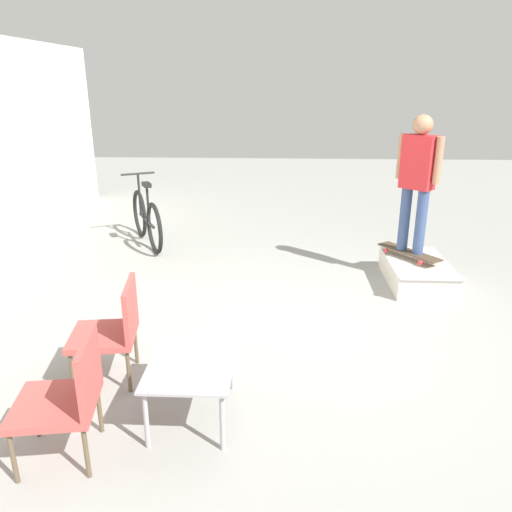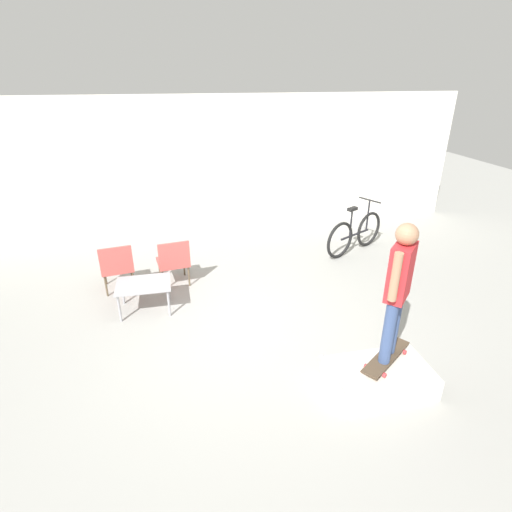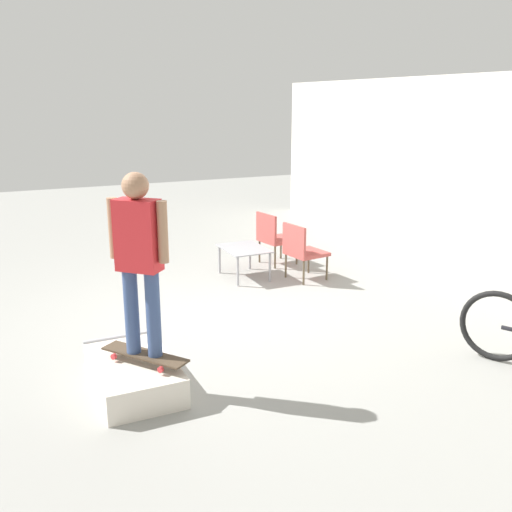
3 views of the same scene
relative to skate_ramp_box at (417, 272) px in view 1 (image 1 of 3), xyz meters
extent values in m
plane|color=gray|center=(-1.38, 1.37, -0.14)|extent=(24.00, 24.00, 0.00)
cube|color=silver|center=(0.00, 0.00, 0.00)|extent=(1.18, 0.72, 0.28)
cylinder|color=#B7B7BC|center=(-0.58, 0.00, 0.14)|extent=(0.05, 0.72, 0.05)
cube|color=#473828|center=(0.11, 0.09, 0.23)|extent=(0.83, 0.67, 0.02)
cylinder|color=red|center=(0.26, 0.34, 0.19)|extent=(0.06, 0.06, 0.05)
cylinder|color=red|center=(0.40, 0.16, 0.19)|extent=(0.06, 0.06, 0.05)
cylinder|color=red|center=(-0.18, 0.02, 0.19)|extent=(0.06, 0.06, 0.05)
cylinder|color=red|center=(-0.04, -0.16, 0.19)|extent=(0.06, 0.06, 0.05)
cylinder|color=#384C7A|center=(0.03, 0.01, 0.63)|extent=(0.13, 0.13, 0.79)
cylinder|color=#384C7A|center=(0.19, 0.17, 0.63)|extent=(0.13, 0.13, 0.79)
cube|color=red|center=(0.11, 0.09, 1.34)|extent=(0.41, 0.41, 0.63)
cylinder|color=#A87A5B|center=(-0.06, -0.08, 1.39)|extent=(0.09, 0.09, 0.53)
cylinder|color=#A87A5B|center=(0.28, 0.26, 1.39)|extent=(0.09, 0.09, 0.53)
sphere|color=#A87A5B|center=(0.11, 0.09, 1.77)|extent=(0.23, 0.23, 0.23)
cube|color=#9E9EA3|center=(-2.74, 2.35, 0.31)|extent=(0.82, 0.62, 0.02)
cylinder|color=#9E9EA3|center=(-3.10, 2.09, 0.08)|extent=(0.04, 0.04, 0.44)
cylinder|color=#9E9EA3|center=(-2.38, 2.09, 0.08)|extent=(0.04, 0.04, 0.44)
cylinder|color=#9E9EA3|center=(-3.10, 2.60, 0.08)|extent=(0.04, 0.04, 0.44)
cylinder|color=#9E9EA3|center=(-2.38, 2.60, 0.08)|extent=(0.04, 0.04, 0.44)
cylinder|color=brown|center=(-3.02, 3.41, 0.05)|extent=(0.03, 0.03, 0.38)
cylinder|color=brown|center=(-3.45, 3.35, 0.05)|extent=(0.03, 0.03, 0.38)
cylinder|color=brown|center=(-2.95, 2.98, 0.05)|extent=(0.03, 0.03, 0.38)
cylinder|color=brown|center=(-3.39, 2.91, 0.05)|extent=(0.03, 0.03, 0.38)
cube|color=#B74C47|center=(-3.20, 3.16, 0.26)|extent=(0.59, 0.59, 0.05)
cube|color=#B74C47|center=(-3.17, 2.93, 0.50)|extent=(0.52, 0.12, 0.43)
cylinder|color=brown|center=(-2.09, 3.41, 0.05)|extent=(0.03, 0.03, 0.38)
cylinder|color=brown|center=(-2.52, 3.35, 0.05)|extent=(0.03, 0.03, 0.38)
cylinder|color=brown|center=(-2.02, 2.98, 0.05)|extent=(0.03, 0.03, 0.38)
cylinder|color=brown|center=(-2.46, 2.91, 0.05)|extent=(0.03, 0.03, 0.38)
cube|color=#B74C47|center=(-2.27, 3.16, 0.26)|extent=(0.59, 0.59, 0.05)
cube|color=#B74C47|center=(-2.24, 2.93, 0.50)|extent=(0.52, 0.11, 0.43)
torus|color=black|center=(1.83, 3.97, 0.23)|extent=(0.69, 0.40, 0.75)
torus|color=black|center=(0.99, 3.53, 0.23)|extent=(0.69, 0.40, 0.75)
cylinder|color=black|center=(1.41, 3.75, 0.23)|extent=(0.78, 0.44, 0.04)
cylinder|color=black|center=(1.26, 3.67, 0.51)|extent=(0.04, 0.04, 0.55)
cube|color=black|center=(1.26, 3.67, 0.82)|extent=(0.24, 0.19, 0.06)
cylinder|color=black|center=(1.75, 3.93, 0.56)|extent=(0.04, 0.04, 0.66)
cylinder|color=black|center=(1.75, 3.93, 0.89)|extent=(0.27, 0.47, 0.03)
camera|label=1|loc=(-5.87, 1.73, 2.24)|focal=35.00mm
camera|label=2|loc=(-2.18, -3.26, 3.27)|focal=28.00mm
camera|label=3|loc=(4.87, -1.01, 2.47)|focal=40.00mm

